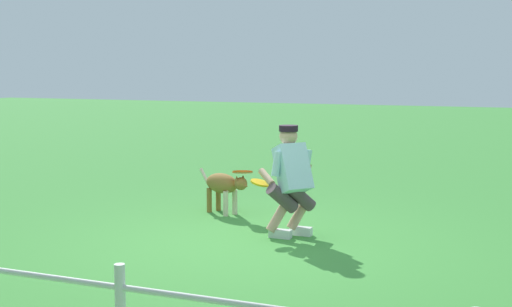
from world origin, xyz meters
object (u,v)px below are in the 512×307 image
dog (224,185)px  frisbee_flying (243,172)px  person (291,177)px  frisbee_held (260,183)px

dog → frisbee_flying: size_ratio=3.48×
person → dog: bearing=4.0°
person → frisbee_held: person is taller
frisbee_held → person: bearing=179.4°
frisbee_flying → person: bearing=140.9°
frisbee_flying → frisbee_held: (-0.56, 0.77, 0.01)m
frisbee_flying → frisbee_held: bearing=126.3°
dog → frisbee_flying: 0.40m
person → dog: 1.58m
person → dog: size_ratio=1.40×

